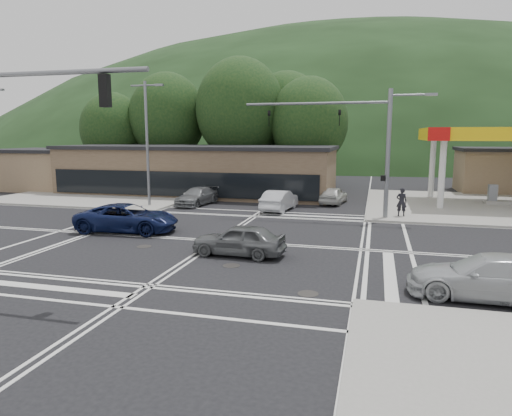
% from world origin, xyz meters
% --- Properties ---
extents(ground, '(120.00, 120.00, 0.00)m').
position_xyz_m(ground, '(0.00, 0.00, 0.00)').
color(ground, black).
rests_on(ground, ground).
extents(sidewalk_ne, '(16.00, 16.00, 0.15)m').
position_xyz_m(sidewalk_ne, '(15.00, 15.00, 0.07)').
color(sidewalk_ne, gray).
rests_on(sidewalk_ne, ground).
extents(sidewalk_nw, '(16.00, 16.00, 0.15)m').
position_xyz_m(sidewalk_nw, '(-15.00, 15.00, 0.07)').
color(sidewalk_nw, gray).
rests_on(sidewalk_nw, ground).
extents(gas_station_canopy, '(12.32, 8.34, 5.75)m').
position_xyz_m(gas_station_canopy, '(16.99, 15.99, 5.04)').
color(gas_station_canopy, silver).
rests_on(gas_station_canopy, ground).
extents(commercial_row, '(24.00, 8.00, 4.00)m').
position_xyz_m(commercial_row, '(-8.00, 17.00, 2.00)').
color(commercial_row, brown).
rests_on(commercial_row, ground).
extents(commercial_nw, '(8.00, 7.00, 3.60)m').
position_xyz_m(commercial_nw, '(-24.00, 17.00, 1.80)').
color(commercial_nw, '#846B4F').
rests_on(commercial_nw, ground).
extents(hill_north, '(252.00, 126.00, 140.00)m').
position_xyz_m(hill_north, '(0.00, 90.00, 0.00)').
color(hill_north, black).
rests_on(hill_north, ground).
extents(tree_n_a, '(8.00, 8.00, 11.75)m').
position_xyz_m(tree_n_a, '(-14.00, 24.00, 7.14)').
color(tree_n_a, '#382619').
rests_on(tree_n_a, ground).
extents(tree_n_b, '(9.00, 9.00, 12.98)m').
position_xyz_m(tree_n_b, '(-6.00, 24.00, 7.79)').
color(tree_n_b, '#382619').
rests_on(tree_n_b, ground).
extents(tree_n_c, '(7.60, 7.60, 10.87)m').
position_xyz_m(tree_n_c, '(1.00, 24.00, 6.49)').
color(tree_n_c, '#382619').
rests_on(tree_n_c, ground).
extents(tree_n_d, '(6.80, 6.80, 9.76)m').
position_xyz_m(tree_n_d, '(-20.00, 23.00, 5.84)').
color(tree_n_d, '#382619').
rests_on(tree_n_d, ground).
extents(tree_n_e, '(8.40, 8.40, 11.98)m').
position_xyz_m(tree_n_e, '(-2.00, 28.00, 7.14)').
color(tree_n_e, '#382619').
rests_on(tree_n_e, ground).
extents(streetlight_nw, '(2.50, 0.25, 9.00)m').
position_xyz_m(streetlight_nw, '(-8.44, 9.00, 5.05)').
color(streetlight_nw, slate).
rests_on(streetlight_nw, ground).
extents(signal_mast_ne, '(11.65, 0.30, 8.00)m').
position_xyz_m(signal_mast_ne, '(6.95, 8.20, 5.07)').
color(signal_mast_ne, slate).
rests_on(signal_mast_ne, ground).
extents(car_blue_west, '(5.70, 3.01, 1.53)m').
position_xyz_m(car_blue_west, '(-5.51, 0.83, 0.76)').
color(car_blue_west, '#0E173F').
rests_on(car_blue_west, ground).
extents(car_grey_center, '(4.16, 1.82, 1.39)m').
position_xyz_m(car_grey_center, '(1.83, -2.35, 0.70)').
color(car_grey_center, '#5C5E60').
rests_on(car_grey_center, ground).
extents(car_silver_east, '(5.17, 2.36, 1.47)m').
position_xyz_m(car_silver_east, '(11.20, -5.50, 0.73)').
color(car_silver_east, '#B1B5B9').
rests_on(car_silver_east, ground).
extents(car_queue_a, '(1.98, 4.51, 1.44)m').
position_xyz_m(car_queue_a, '(1.07, 9.90, 0.72)').
color(car_queue_a, silver).
rests_on(car_queue_a, ground).
extents(car_queue_b, '(2.12, 4.08, 1.33)m').
position_xyz_m(car_queue_b, '(4.46, 14.00, 0.66)').
color(car_queue_b, '#BBBCB7').
rests_on(car_queue_b, ground).
extents(car_northbound, '(2.44, 4.70, 1.30)m').
position_xyz_m(car_northbound, '(-5.50, 10.86, 0.65)').
color(car_northbound, slate).
rests_on(car_northbound, ground).
extents(pedestrian, '(0.68, 0.47, 1.80)m').
position_xyz_m(pedestrian, '(9.18, 8.92, 1.05)').
color(pedestrian, black).
rests_on(pedestrian, sidewalk_ne).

